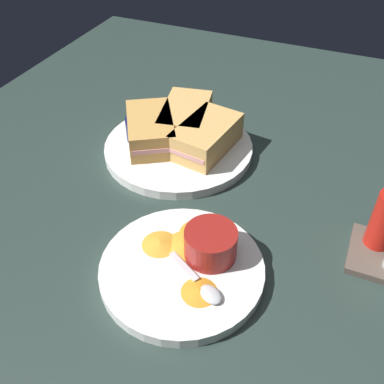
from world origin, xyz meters
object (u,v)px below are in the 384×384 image
Objects in this scene: plate_sandwich_main at (179,148)px; spoon_by_dark_ramekin at (173,148)px; plate_chips_companion at (182,269)px; spoon_by_gravy_ramekin at (204,288)px; sandwich_half_extra at (151,129)px; ramekin_light_gravy at (211,243)px; sandwich_half_near at (206,136)px; ramekin_dark_sauce at (148,127)px; sandwich_half_far at (185,118)px.

spoon_by_dark_ramekin reaches higher than plate_sandwich_main.
spoon_by_gravy_ramekin reaches higher than plate_chips_companion.
sandwich_half_extra reaches higher than plate_chips_companion.
plate_chips_companion is at bearing -39.81° from ramekin_light_gravy.
plate_chips_companion is 2.31× the size of spoon_by_gravy_ramekin.
sandwich_half_near is at bearing -158.87° from spoon_by_gravy_ramekin.
plate_sandwich_main is at bearing -80.81° from sandwich_half_near.
plate_chips_companion is 5.16cm from ramekin_light_gravy.
sandwich_half_near and sandwich_half_extra have the same top height.
spoon_by_dark_ramekin is 0.46× the size of plate_chips_companion.
ramekin_dark_sauce is 6.19cm from spoon_by_dark_ramekin.
spoon_by_dark_ramekin is at bearing -147.97° from spoon_by_gravy_ramekin.
sandwich_half_near reaches higher than plate_sandwich_main.
sandwich_half_far reaches higher than spoon_by_dark_ramekin.
sandwich_half_extra is 1.53× the size of spoon_by_dark_ramekin.
ramekin_dark_sauce is (-0.77, -0.97, -0.34)cm from sandwich_half_extra.
ramekin_light_gravy is at bearing 42.84° from sandwich_half_extra.
ramekin_light_gravy reaches higher than plate_sandwich_main.
spoon_by_dark_ramekin is 24.34cm from ramekin_light_gravy.
sandwich_half_near is at bearing 94.31° from ramekin_dark_sauce.
sandwich_half_extra is 2.18× the size of ramekin_light_gravy.
spoon_by_gravy_ramekin is (5.57, 1.34, -1.86)cm from ramekin_light_gravy.
sandwich_half_near is 24.06cm from ramekin_light_gravy.
sandwich_half_extra is at bearing 51.67° from ramekin_dark_sauce.
ramekin_light_gravy is at bearing 36.33° from spoon_by_dark_ramekin.
ramekin_dark_sauce is 29.29cm from ramekin_light_gravy.
sandwich_half_far is 30.22cm from ramekin_light_gravy.
sandwich_half_far reaches higher than plate_chips_companion.
spoon_by_dark_ramekin is (6.67, 0.64, -2.04)cm from sandwich_half_far.
ramekin_light_gravy is at bearing 29.80° from sandwich_half_far.
ramekin_dark_sauce is at bearing -144.72° from plate_chips_companion.
spoon_by_gravy_ramekin is (27.72, 10.71, -2.04)cm from sandwich_half_near.
sandwich_half_extra is 5.24cm from spoon_by_dark_ramekin.
sandwich_half_extra is 1.63× the size of spoon_by_gravy_ramekin.
sandwich_half_far is 32.08cm from plate_chips_companion.
plate_sandwich_main is 2.16cm from spoon_by_dark_ramekin.
ramekin_dark_sauce is at bearing -89.81° from plate_sandwich_main.
sandwich_half_near reaches higher than plate_chips_companion.
sandwich_half_near is 26.43cm from plate_chips_companion.
sandwich_half_extra is at bearing -35.81° from sandwich_half_far.
ramekin_light_gravy is (-3.21, 2.68, 3.02)cm from plate_chips_companion.
ramekin_dark_sauce is 1.13× the size of ramekin_light_gravy.
sandwich_half_far is at bearing 144.19° from sandwich_half_extra.
ramekin_light_gravy is at bearing 43.21° from ramekin_dark_sauce.
plate_sandwich_main is 27.16cm from plate_chips_companion.
plate_chips_companion is at bearing -120.38° from spoon_by_gravy_ramekin.
ramekin_light_gravy is 0.75× the size of spoon_by_gravy_ramekin.
sandwich_half_far is 2.08× the size of ramekin_light_gravy.
sandwich_half_far is (-4.86, -0.79, 3.20)cm from plate_sandwich_main.
sandwich_half_near is at bearing 99.19° from sandwich_half_extra.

